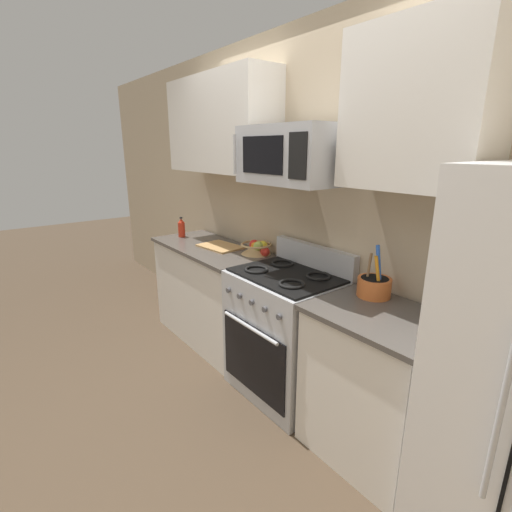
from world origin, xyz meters
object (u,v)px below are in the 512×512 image
at_px(utensil_crock, 374,286).
at_px(bottle_hot_sauce, 181,228).
at_px(range_oven, 285,333).
at_px(cutting_board, 220,246).
at_px(fruit_basket, 256,248).
at_px(apple_loose, 265,252).
at_px(microwave, 293,155).

bearing_deg(utensil_crock, bottle_hot_sauce, -174.55).
xyz_separation_m(range_oven, cutting_board, (-0.93, 0.05, 0.44)).
bearing_deg(utensil_crock, fruit_basket, 179.52).
height_order(fruit_basket, cutting_board, fruit_basket).
xyz_separation_m(range_oven, bottle_hot_sauce, (-1.51, -0.03, 0.53)).
bearing_deg(utensil_crock, apple_loose, 178.93).
bearing_deg(fruit_basket, bottle_hot_sauce, -167.45).
bearing_deg(bottle_hot_sauce, fruit_basket, 12.55).
relative_size(apple_loose, bottle_hot_sauce, 0.39).
height_order(range_oven, cutting_board, range_oven).
bearing_deg(cutting_board, fruit_basket, 19.69).
bearing_deg(range_oven, cutting_board, 177.13).
bearing_deg(fruit_basket, utensil_crock, -0.48).
relative_size(cutting_board, bottle_hot_sauce, 1.93).
distance_m(utensil_crock, fruit_basket, 1.16).
distance_m(range_oven, apple_loose, 0.69).
height_order(range_oven, microwave, microwave).
relative_size(fruit_basket, cutting_board, 0.67).
relative_size(fruit_basket, apple_loose, 3.31).
bearing_deg(utensil_crock, microwave, -166.50).
xyz_separation_m(range_oven, utensil_crock, (0.59, 0.17, 0.50)).
distance_m(range_oven, utensil_crock, 0.79).
bearing_deg(fruit_basket, cutting_board, -160.31).
distance_m(microwave, utensil_crock, 0.96).
relative_size(microwave, utensil_crock, 2.18).
xyz_separation_m(fruit_basket, cutting_board, (-0.36, -0.13, -0.05)).
relative_size(utensil_crock, apple_loose, 4.19).
xyz_separation_m(utensil_crock, bottle_hot_sauce, (-2.10, -0.20, 0.03)).
height_order(range_oven, apple_loose, range_oven).
height_order(apple_loose, bottle_hot_sauce, bottle_hot_sauce).
xyz_separation_m(fruit_basket, bottle_hot_sauce, (-0.94, -0.21, 0.04)).
bearing_deg(bottle_hot_sauce, range_oven, 1.29).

